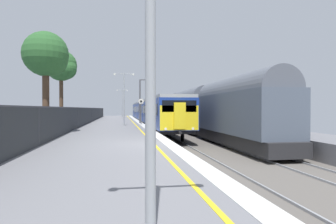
% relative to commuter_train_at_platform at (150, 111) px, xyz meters
% --- Properties ---
extents(ground, '(17.40, 110.00, 1.21)m').
position_rel_commuter_train_at_platform_xyz_m(ground, '(0.54, -25.99, -1.88)').
color(ground, slate).
extents(commuter_train_at_platform, '(2.83, 40.85, 3.81)m').
position_rel_commuter_train_at_platform_xyz_m(commuter_train_at_platform, '(0.00, 0.00, 0.00)').
color(commuter_train_at_platform, navy).
rests_on(commuter_train_at_platform, ground).
extents(freight_train_adjacent_track, '(2.60, 52.94, 4.82)m').
position_rel_commuter_train_at_platform_xyz_m(freight_train_adjacent_track, '(4.00, -0.47, 0.37)').
color(freight_train_adjacent_track, '#232326').
rests_on(freight_train_adjacent_track, ground).
extents(signal_gantry, '(1.10, 0.24, 5.01)m').
position_rel_commuter_train_at_platform_xyz_m(signal_gantry, '(-1.47, -6.40, 1.86)').
color(signal_gantry, '#47474C').
rests_on(signal_gantry, ground).
extents(speed_limit_sign, '(0.59, 0.08, 2.71)m').
position_rel_commuter_train_at_platform_xyz_m(speed_limit_sign, '(-1.85, -9.49, 0.46)').
color(speed_limit_sign, '#59595B').
rests_on(speed_limit_sign, ground).
extents(platform_lamp_near, '(2.00, 0.20, 5.10)m').
position_rel_commuter_train_at_platform_xyz_m(platform_lamp_near, '(-3.61, -35.73, 1.78)').
color(platform_lamp_near, '#93999E').
rests_on(platform_lamp_near, ground).
extents(platform_lamp_mid, '(2.00, 0.20, 5.17)m').
position_rel_commuter_train_at_platform_xyz_m(platform_lamp_mid, '(-3.61, -11.07, 1.81)').
color(platform_lamp_mid, '#93999E').
rests_on(platform_lamp_mid, ground).
extents(platform_lamp_far, '(2.00, 0.20, 5.16)m').
position_rel_commuter_train_at_platform_xyz_m(platform_lamp_far, '(-3.61, 13.58, 1.81)').
color(platform_lamp_far, '#93999E').
rests_on(platform_lamp_far, ground).
extents(platform_back_fence, '(0.07, 99.00, 1.76)m').
position_rel_commuter_train_at_platform_xyz_m(platform_back_fence, '(-7.55, -25.99, -0.35)').
color(platform_back_fence, '#282B2D').
rests_on(platform_back_fence, ground).
extents(background_tree_left, '(2.92, 2.92, 6.69)m').
position_rel_commuter_train_at_platform_xyz_m(background_tree_left, '(-8.71, -19.47, 3.79)').
color(background_tree_left, '#473323').
rests_on(background_tree_left, ground).
extents(background_tree_centre, '(2.89, 2.86, 7.09)m').
position_rel_commuter_train_at_platform_xyz_m(background_tree_centre, '(-9.28, -11.44, 4.25)').
color(background_tree_centre, '#473323').
rests_on(background_tree_centre, ground).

